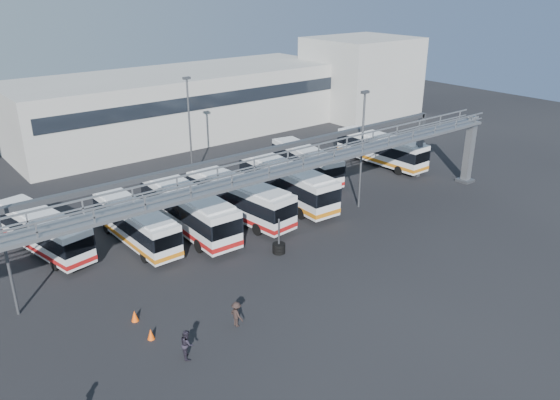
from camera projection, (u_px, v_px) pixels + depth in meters
ground at (308, 282)px, 36.02m from camera, size 140.00×140.00×0.00m
gantry at (254, 180)px, 38.22m from camera, size 51.40×5.15×7.10m
warehouse at (183, 104)px, 69.04m from camera, size 42.00×14.00×8.00m
building_right at (361, 77)px, 79.08m from camera, size 14.00×12.00×11.00m
light_pole_left at (0, 227)px, 30.48m from camera, size 0.70×0.35×10.21m
light_pole_mid at (362, 144)px, 45.87m from camera, size 0.70×0.35×10.21m
light_pole_back at (189, 124)px, 52.16m from camera, size 0.70×0.35×10.21m
bus_2 at (43, 230)px, 39.55m from camera, size 4.32×10.38×3.07m
bus_3 at (136, 223)px, 40.78m from camera, size 2.62×10.04×3.03m
bus_4 at (188, 209)px, 42.66m from camera, size 2.86×11.60×3.51m
bus_5 at (239, 197)px, 45.07m from camera, size 3.76×11.30×3.37m
bus_6 at (287, 182)px, 48.25m from camera, size 3.21×11.65×3.51m
bus_7 at (306, 161)px, 54.50m from camera, size 4.01×10.43×3.09m
bus_9 at (381, 149)px, 58.27m from camera, size 2.69×10.79×3.26m
pedestrian_b at (187, 344)px, 28.60m from camera, size 0.86×0.97×1.66m
pedestrian_c at (237, 314)px, 31.24m from camera, size 0.64×1.04×1.56m
cone_left at (151, 334)px, 30.24m from camera, size 0.51×0.51×0.65m
cone_right at (135, 316)px, 31.85m from camera, size 0.50×0.50×0.69m
tire_stack at (279, 247)px, 39.75m from camera, size 0.95×0.95×2.70m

